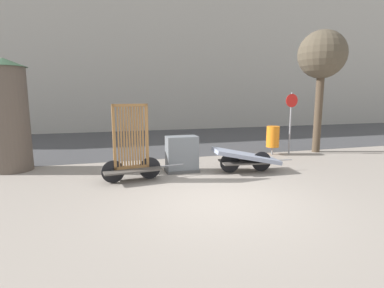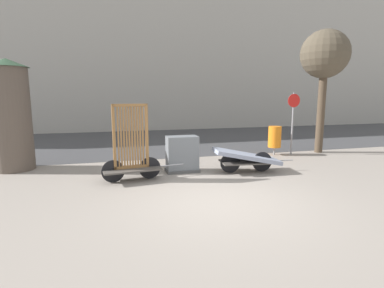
{
  "view_description": "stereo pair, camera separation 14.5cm",
  "coord_description": "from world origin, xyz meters",
  "px_view_note": "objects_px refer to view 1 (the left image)",
  "views": [
    {
      "loc": [
        -2.24,
        -5.64,
        2.21
      ],
      "look_at": [
        0.0,
        2.06,
        0.9
      ],
      "focal_mm": 28.0,
      "sensor_mm": 36.0,
      "label": 1
    },
    {
      "loc": [
        -2.1,
        -5.68,
        2.21
      ],
      "look_at": [
        0.0,
        2.06,
        0.9
      ],
      "focal_mm": 28.0,
      "sensor_mm": 36.0,
      "label": 2
    }
  ],
  "objects_px": {
    "utility_cabinet": "(182,155)",
    "street_tree": "(322,57)",
    "bike_cart_with_mattress": "(246,157)",
    "bike_cart_with_bedframe": "(132,155)",
    "advertising_column": "(8,115)",
    "sign_post": "(291,115)",
    "trash_bin": "(273,137)"
  },
  "relations": [
    {
      "from": "advertising_column",
      "to": "street_tree",
      "type": "xyz_separation_m",
      "value": [
        10.62,
        0.0,
        1.98
      ]
    },
    {
      "from": "trash_bin",
      "to": "sign_post",
      "type": "xyz_separation_m",
      "value": [
        0.72,
        -0.01,
        0.79
      ]
    },
    {
      "from": "street_tree",
      "to": "bike_cart_with_mattress",
      "type": "bearing_deg",
      "value": -152.82
    },
    {
      "from": "sign_post",
      "to": "advertising_column",
      "type": "bearing_deg",
      "value": 179.95
    },
    {
      "from": "sign_post",
      "to": "advertising_column",
      "type": "xyz_separation_m",
      "value": [
        -9.4,
        0.01,
        0.18
      ]
    },
    {
      "from": "bike_cart_with_mattress",
      "to": "utility_cabinet",
      "type": "distance_m",
      "value": 1.86
    },
    {
      "from": "utility_cabinet",
      "to": "street_tree",
      "type": "bearing_deg",
      "value": 14.66
    },
    {
      "from": "sign_post",
      "to": "bike_cart_with_mattress",
      "type": "bearing_deg",
      "value": -143.84
    },
    {
      "from": "bike_cart_with_mattress",
      "to": "sign_post",
      "type": "height_order",
      "value": "sign_post"
    },
    {
      "from": "utility_cabinet",
      "to": "trash_bin",
      "type": "distance_m",
      "value": 4.19
    },
    {
      "from": "bike_cart_with_mattress",
      "to": "sign_post",
      "type": "bearing_deg",
      "value": 42.4
    },
    {
      "from": "bike_cart_with_bedframe",
      "to": "trash_bin",
      "type": "xyz_separation_m",
      "value": [
        5.38,
        2.09,
        -0.0
      ]
    },
    {
      "from": "bike_cart_with_bedframe",
      "to": "utility_cabinet",
      "type": "distance_m",
      "value": 1.59
    },
    {
      "from": "bike_cart_with_mattress",
      "to": "street_tree",
      "type": "bearing_deg",
      "value": 33.42
    },
    {
      "from": "advertising_column",
      "to": "sign_post",
      "type": "bearing_deg",
      "value": -0.05
    },
    {
      "from": "bike_cart_with_mattress",
      "to": "advertising_column",
      "type": "bearing_deg",
      "value": 168.57
    },
    {
      "from": "sign_post",
      "to": "utility_cabinet",
      "type": "bearing_deg",
      "value": -161.79
    },
    {
      "from": "bike_cart_with_bedframe",
      "to": "bike_cart_with_mattress",
      "type": "bearing_deg",
      "value": -6.97
    },
    {
      "from": "bike_cart_with_bedframe",
      "to": "utility_cabinet",
      "type": "relative_size",
      "value": 2.11
    },
    {
      "from": "trash_bin",
      "to": "advertising_column",
      "type": "bearing_deg",
      "value": 180.0
    },
    {
      "from": "sign_post",
      "to": "street_tree",
      "type": "xyz_separation_m",
      "value": [
        1.22,
        0.01,
        2.16
      ]
    },
    {
      "from": "sign_post",
      "to": "bike_cart_with_bedframe",
      "type": "bearing_deg",
      "value": -161.18
    },
    {
      "from": "advertising_column",
      "to": "street_tree",
      "type": "relative_size",
      "value": 0.7
    },
    {
      "from": "advertising_column",
      "to": "trash_bin",
      "type": "bearing_deg",
      "value": -0.0
    },
    {
      "from": "sign_post",
      "to": "trash_bin",
      "type": "bearing_deg",
      "value": 179.41
    },
    {
      "from": "bike_cart_with_mattress",
      "to": "bike_cart_with_bedframe",
      "type": "bearing_deg",
      "value": -173.78
    },
    {
      "from": "bike_cart_with_bedframe",
      "to": "trash_bin",
      "type": "relative_size",
      "value": 2.06
    },
    {
      "from": "street_tree",
      "to": "advertising_column",
      "type": "bearing_deg",
      "value": 180.0
    },
    {
      "from": "utility_cabinet",
      "to": "bike_cart_with_bedframe",
      "type": "bearing_deg",
      "value": -159.3
    },
    {
      "from": "utility_cabinet",
      "to": "trash_bin",
      "type": "xyz_separation_m",
      "value": [
        3.9,
        1.53,
        0.2
      ]
    },
    {
      "from": "trash_bin",
      "to": "sign_post",
      "type": "relative_size",
      "value": 0.46
    },
    {
      "from": "utility_cabinet",
      "to": "trash_bin",
      "type": "relative_size",
      "value": 0.97
    }
  ]
}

